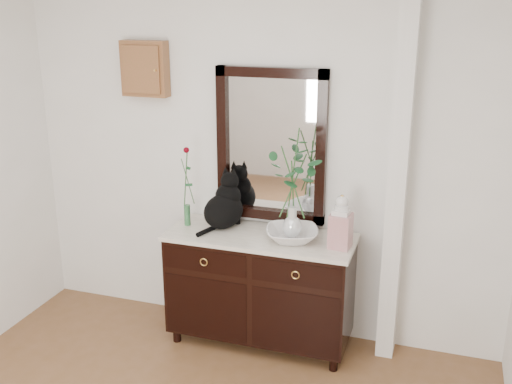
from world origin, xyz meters
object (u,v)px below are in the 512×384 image
(sideboard, at_px, (260,283))
(ginger_jar, at_px, (341,221))
(lotus_bowl, at_px, (292,234))
(cat, at_px, (223,200))

(sideboard, bearing_deg, ginger_jar, -3.78)
(lotus_bowl, bearing_deg, cat, 169.86)
(sideboard, height_order, cat, cat)
(ginger_jar, bearing_deg, lotus_bowl, 177.67)
(sideboard, height_order, ginger_jar, ginger_jar)
(sideboard, relative_size, ginger_jar, 3.57)
(sideboard, distance_m, cat, 0.66)
(sideboard, bearing_deg, lotus_bowl, -5.85)
(lotus_bowl, xyz_separation_m, ginger_jar, (0.34, -0.01, 0.14))
(sideboard, relative_size, lotus_bowl, 3.70)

